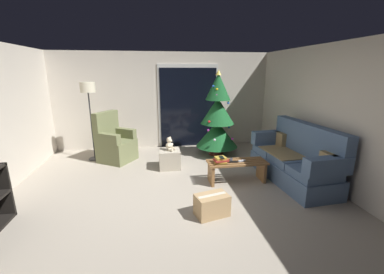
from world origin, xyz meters
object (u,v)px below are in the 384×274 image
Objects in this scene: coffee_table at (237,168)px; remote_graphite at (231,160)px; armchair at (115,144)px; teddy_bear_cream at (170,145)px; remote_silver at (242,161)px; ottoman at (170,159)px; cardboard_box_taped_mid_floor at (212,205)px; floor_lamp at (88,95)px; remote_black at (233,162)px; book_stack at (221,160)px; cell_phone at (222,157)px; christmas_tree at (217,119)px; couch at (295,160)px.

coffee_table is 0.18m from remote_graphite.
armchair is 1.39m from teddy_bear_cream.
remote_silver is (0.18, -0.08, 0.00)m from remote_graphite.
armchair is (-2.49, 1.55, -0.01)m from remote_silver.
cardboard_box_taped_mid_floor is (0.48, -1.92, -0.04)m from ottoman.
ottoman is (1.71, -0.81, -1.31)m from floor_lamp.
remote_black is at bearing -98.17° from remote_silver.
book_stack is 0.06m from cell_phone.
book_stack is 3.28m from floor_lamp.
coffee_table is 7.05× the size of remote_silver.
coffee_table is 2.11× the size of cardboard_box_taped_mid_floor.
cell_phone is 0.13× the size of armchair.
christmas_tree is 4.66× the size of ottoman.
armchair is 0.63× the size of floor_lamp.
armchair is 2.57× the size of ottoman.
christmas_tree is at bearing 122.72° from couch.
couch is 2.07m from christmas_tree.
remote_silver is 1.56m from teddy_bear_cream.
couch is 1.21m from remote_graphite.
teddy_bear_cream is at bearing 156.77° from couch.
remote_graphite is 0.26m from book_stack.
cardboard_box_taped_mid_floor is at bearing 156.39° from remote_black.
coffee_table is 7.64× the size of cell_phone.
remote_black is 0.58× the size of book_stack.
remote_graphite is at bearing -32.50° from armchair.
book_stack is 0.13× the size of christmas_tree.
ottoman is at bearing 156.71° from couch.
couch reaches higher than cardboard_box_taped_mid_floor.
remote_black is 3.49m from floor_lamp.
teddy_bear_cream is (0.01, -0.01, 0.32)m from ottoman.
couch is at bearing 27.23° from cardboard_box_taped_mid_floor.
armchair is at bearing 64.46° from remote_black.
cardboard_box_taped_mid_floor is (2.19, -2.73, -1.35)m from floor_lamp.
christmas_tree is (0.34, 1.62, 0.45)m from book_stack.
christmas_tree is at bearing -75.11° from remote_graphite.
floor_lamp reaches higher than remote_black.
remote_silver is 0.42m from cell_phone.
book_stack is (-0.32, -0.03, 0.19)m from coffee_table.
book_stack reaches higher than remote_graphite.
couch is 3.87m from armchair.
remote_graphite is 0.35× the size of ottoman.
remote_graphite is 0.27m from cell_phone.
ottoman is (-1.11, 0.93, -0.21)m from remote_black.
couch is 2.51m from ottoman.
floor_lamp reaches higher than book_stack.
remote_black is at bearing -31.70° from floor_lamp.
armchair is (-3.51, 1.64, 0.00)m from couch.
ottoman is at bearing -28.38° from armchair.
christmas_tree reaches higher than remote_graphite.
armchair reaches higher than book_stack.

